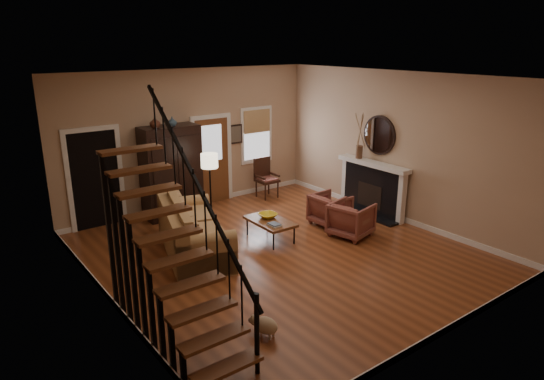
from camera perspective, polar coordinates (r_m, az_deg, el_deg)
room at (r=10.05m, az=-7.03°, el=3.25°), size 7.00×7.33×3.30m
staircase at (r=6.38m, az=-11.66°, el=-4.33°), size 0.94×2.80×3.20m
fireplace at (r=11.50m, az=11.87°, el=0.83°), size 0.33×1.95×2.30m
armoire at (r=11.23m, az=-11.76°, el=2.11°), size 1.30×0.60×2.10m
vase_a at (r=10.76m, az=-13.61°, el=7.74°), size 0.24×0.24×0.25m
vase_b at (r=10.93m, az=-11.67°, el=7.90°), size 0.20×0.20×0.21m
sofa at (r=9.37m, az=-9.16°, el=-4.66°), size 1.71×2.63×0.90m
coffee_table at (r=9.91m, az=-0.22°, el=-4.70°), size 0.66×1.10×0.42m
bowl at (r=9.96m, az=-0.50°, el=-3.02°), size 0.37×0.37×0.09m
books at (r=9.54m, az=0.28°, el=-4.09°), size 0.20×0.27×0.05m
armchair_left at (r=10.17m, az=9.28°, el=-3.42°), size 0.95×0.93×0.72m
armchair_right at (r=10.75m, az=6.85°, el=-2.26°), size 0.79×0.77×0.69m
floor_lamp at (r=10.61m, az=-7.25°, el=0.04°), size 0.39×0.39×1.60m
side_chair at (r=12.46m, az=-0.59°, el=1.39°), size 0.54×0.54×1.02m
dog at (r=6.91m, az=-0.72°, el=-15.78°), size 0.37×0.46×0.29m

